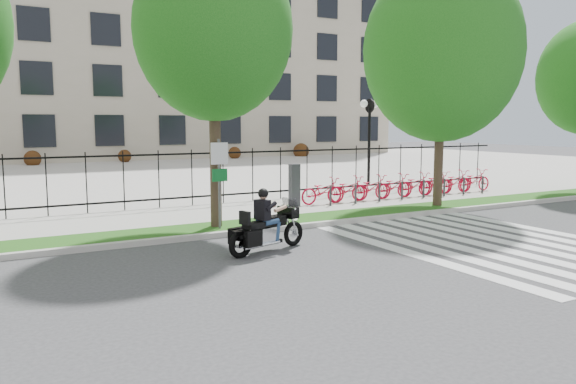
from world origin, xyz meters
TOP-DOWN VIEW (x-y plane):
  - ground at (0.00, 0.00)m, footprint 120.00×120.00m
  - curb at (0.00, 4.10)m, footprint 60.00×0.20m
  - grass_verge at (0.00, 4.95)m, footprint 60.00×1.50m
  - sidewalk at (0.00, 7.45)m, footprint 60.00×3.50m
  - plaza at (0.00, 25.00)m, footprint 80.00×34.00m
  - crosswalk_stripes at (4.83, 0.00)m, footprint 5.70×8.00m
  - iron_fence at (0.00, 9.20)m, footprint 30.00×0.06m
  - office_building at (0.00, 44.92)m, footprint 60.00×21.90m
  - lamp_post_right at (10.00, 12.00)m, footprint 1.06×0.70m
  - street_tree_1 at (-0.79, 4.95)m, footprint 4.38×4.38m
  - street_tree_2 at (7.71, 4.95)m, footprint 5.51×5.51m
  - bike_share_station at (8.05, 7.20)m, footprint 9.99×0.86m
  - sign_pole_regulatory at (-0.83, 4.58)m, footprint 0.50×0.09m
  - motorcycle_rider at (-0.68, 1.96)m, footprint 2.36×1.10m

SIDE VIEW (x-z plane):
  - ground at x=0.00m, z-range 0.00..0.00m
  - crosswalk_stripes at x=4.83m, z-range 0.00..0.01m
  - plaza at x=0.00m, z-range 0.00..0.10m
  - curb at x=0.00m, z-range 0.00..0.15m
  - grass_verge at x=0.00m, z-range 0.00..0.15m
  - sidewalk at x=0.00m, z-range 0.00..0.15m
  - motorcycle_rider at x=-0.68m, z-range -0.31..1.56m
  - bike_share_station at x=8.05m, z-range -0.12..1.38m
  - iron_fence at x=0.00m, z-range 0.15..2.15m
  - sign_pole_regulatory at x=-0.83m, z-range 0.49..2.99m
  - lamp_post_right at x=10.00m, z-range 1.08..5.33m
  - street_tree_2 at x=7.71m, z-range 1.27..9.87m
  - street_tree_1 at x=-0.79m, z-range 1.62..9.63m
  - office_building at x=0.00m, z-range -0.11..20.04m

